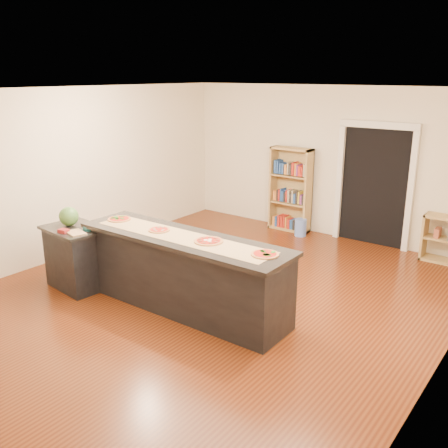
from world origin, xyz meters
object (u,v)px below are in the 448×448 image
Objects in this scene: side_counter at (77,257)px; low_shelf at (448,240)px; waste_bin at (301,227)px; kitchen_island at (183,272)px; bookshelf at (290,190)px; watermelon at (69,216)px.

side_counter is 5.87m from low_shelf.
waste_bin is at bearing -175.81° from low_shelf.
side_counter is at bearing -167.12° from kitchen_island.
bookshelf reaches higher than low_shelf.
watermelon is (-1.82, -0.38, 0.54)m from kitchen_island.
kitchen_island is at bearing 19.70° from side_counter.
waste_bin is 1.19× the size of watermelon.
waste_bin is (0.37, -0.21, -0.65)m from bookshelf.
side_counter is at bearing -109.82° from waste_bin.
low_shelf is at bearing -0.42° from bookshelf.
bookshelf reaches higher than kitchen_island.
kitchen_island is at bearing -121.59° from low_shelf.
bookshelf reaches higher than waste_bin.
bookshelf is (-0.60, 3.87, 0.31)m from kitchen_island.
bookshelf is at bearing 179.58° from low_shelf.
watermelon is at bearing -168.45° from kitchen_island.
side_counter is 4.31m from waste_bin.
bookshelf is 4.42m from watermelon.
side_counter is 0.60m from watermelon.
bookshelf is 5.94× the size of watermelon.
kitchen_island is at bearing -81.13° from bookshelf.
low_shelf is at bearing 45.28° from watermelon.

